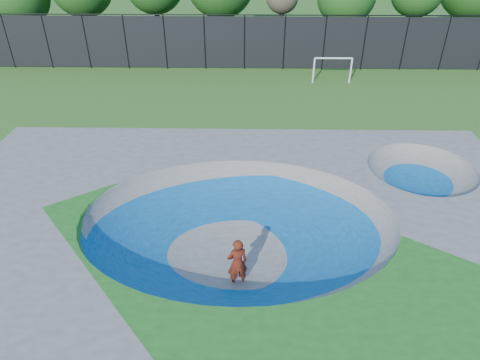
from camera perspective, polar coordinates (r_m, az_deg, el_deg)
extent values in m
plane|color=#31611B|center=(15.74, -0.21, -9.25)|extent=(120.00, 120.00, 0.00)
cube|color=gray|center=(15.25, -0.22, -7.14)|extent=(22.00, 14.00, 1.50)
imported|color=#B82F0E|center=(13.86, -0.36, -11.00)|extent=(0.79, 0.64, 1.87)
cube|color=black|center=(14.50, -0.35, -13.62)|extent=(0.81, 0.43, 0.05)
cylinder|color=white|center=(31.63, 9.80, 14.21)|extent=(0.12, 0.12, 1.74)
cylinder|color=white|center=(32.12, 14.55, 13.94)|extent=(0.12, 0.12, 1.74)
cylinder|color=white|center=(31.60, 12.38, 15.58)|extent=(2.61, 0.12, 0.12)
cylinder|color=black|center=(38.47, -28.51, 15.91)|extent=(0.09, 0.09, 4.00)
cylinder|color=black|center=(37.14, -24.30, 16.45)|extent=(0.09, 0.09, 4.00)
cylinder|color=black|center=(36.01, -19.78, 16.93)|extent=(0.09, 0.09, 4.00)
cylinder|color=black|center=(35.10, -14.98, 17.33)|extent=(0.09, 0.09, 4.00)
cylinder|color=black|center=(34.43, -9.93, 17.63)|extent=(0.09, 0.09, 4.00)
cylinder|color=black|center=(34.01, -4.71, 17.80)|extent=(0.09, 0.09, 4.00)
cylinder|color=black|center=(33.85, 0.60, 17.83)|extent=(0.09, 0.09, 4.00)
cylinder|color=black|center=(33.96, 5.93, 17.72)|extent=(0.09, 0.09, 4.00)
cylinder|color=black|center=(34.33, 11.16, 17.47)|extent=(0.09, 0.09, 4.00)
cylinder|color=black|center=(34.95, 16.23, 17.09)|extent=(0.09, 0.09, 4.00)
cylinder|color=black|center=(35.82, 21.07, 16.62)|extent=(0.09, 0.09, 4.00)
cylinder|color=black|center=(36.91, 25.62, 16.06)|extent=(0.09, 0.09, 4.00)
cube|color=black|center=(33.85, 0.60, 17.83)|extent=(48.00, 0.03, 3.80)
cylinder|color=black|center=(33.41, 0.63, 21.15)|extent=(48.00, 0.08, 0.08)
cylinder|color=#462F23|center=(42.28, -26.33, 16.79)|extent=(0.44, 0.44, 2.80)
cylinder|color=#462F23|center=(40.81, -19.43, 18.23)|extent=(0.44, 0.44, 3.44)
cylinder|color=#462F23|center=(39.93, -10.83, 19.22)|extent=(0.44, 0.44, 3.57)
cylinder|color=#462F23|center=(39.90, -2.49, 19.46)|extent=(0.44, 0.44, 3.22)
cylinder|color=#462F23|center=(38.22, 5.43, 18.93)|extent=(0.44, 0.44, 3.42)
cylinder|color=#462F23|center=(39.60, 13.38, 18.25)|extent=(0.44, 0.44, 2.79)
cylinder|color=#462F23|center=(40.71, 21.60, 17.81)|extent=(0.44, 0.44, 3.45)
cylinder|color=#462F23|center=(43.93, 27.60, 17.22)|extent=(0.44, 0.44, 3.17)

